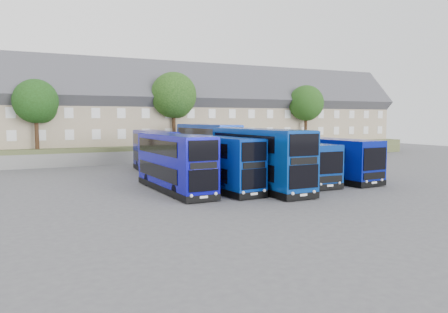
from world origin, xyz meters
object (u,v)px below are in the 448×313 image
dd_front_mid (216,164)px  coach_east_a (286,161)px  dd_front_left (174,164)px  tree_far (310,104)px  tree_mid (174,97)px  tree_west (37,103)px  tree_east (306,104)px

dd_front_mid → coach_east_a: (7.50, 1.86, -0.28)m
dd_front_left → tree_far: bearing=38.8°
coach_east_a → tree_mid: bearing=99.1°
tree_west → tree_mid: 16.04m
tree_west → tree_east: tree_east is taller
dd_front_left → coach_east_a: dd_front_left is taller
dd_front_mid → tree_east: (24.78, 22.29, 5.44)m
coach_east_a → tree_west: bearing=134.2°
dd_front_left → tree_east: bearing=36.4°
coach_east_a → tree_west: (-18.72, 20.43, 5.39)m
dd_front_mid → tree_east: tree_east is taller
dd_front_mid → tree_west: (-11.22, 22.29, 5.10)m
tree_west → tree_east: bearing=0.0°
tree_mid → tree_far: (26.00, 6.50, -0.34)m
dd_front_left → coach_east_a: bearing=5.2°
dd_front_left → dd_front_mid: dd_front_left is taller
tree_mid → tree_west: bearing=-178.2°
tree_east → tree_far: size_ratio=0.94×
dd_front_left → tree_mid: size_ratio=1.15×
tree_west → tree_mid: (16.00, 0.50, 1.02)m
tree_mid → tree_far: 26.80m
dd_front_left → tree_east: tree_east is taller
coach_east_a → tree_east: bearing=51.5°
tree_east → coach_east_a: bearing=-130.2°
tree_mid → tree_east: (20.00, -0.50, -0.68)m
tree_far → coach_east_a: bearing=-130.3°
coach_east_a → tree_mid: size_ratio=1.36×
dd_front_left → coach_east_a: size_ratio=0.84×
dd_front_left → tree_far: (33.91, 28.66, 5.69)m
coach_east_a → tree_mid: (-2.72, 20.93, 6.40)m
dd_front_left → tree_mid: bearing=69.0°
tree_mid → tree_far: size_ratio=1.06×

